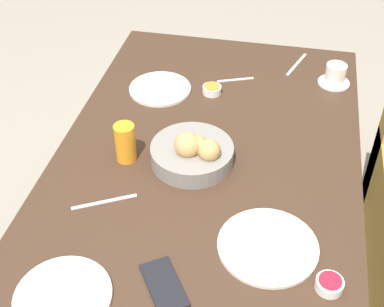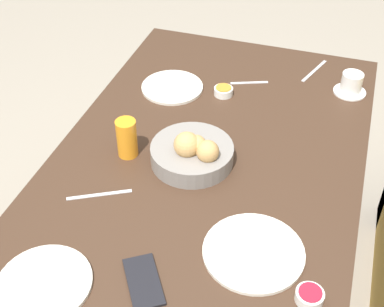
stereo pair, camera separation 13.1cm
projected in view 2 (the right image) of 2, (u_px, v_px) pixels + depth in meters
dining_table at (201, 193)px, 1.60m from camera, size 1.60×0.91×0.73m
bread_basket at (193, 153)px, 1.55m from camera, size 0.24×0.24×0.12m
plate_near_left at (172, 87)px, 1.88m from camera, size 0.22×0.22×0.01m
plate_near_right at (44, 283)px, 1.24m from camera, size 0.23×0.23×0.01m
plate_far_center at (254, 252)px, 1.31m from camera, size 0.25×0.25×0.01m
juice_glass at (127, 138)px, 1.57m from camera, size 0.06×0.06×0.12m
coffee_cup at (351, 84)px, 1.84m from camera, size 0.11×0.11×0.08m
jam_bowl_berry at (310, 296)px, 1.21m from camera, size 0.07×0.07×0.03m
jam_bowl_honey at (223, 91)px, 1.84m from camera, size 0.07×0.07×0.03m
fork_silver at (99, 195)px, 1.47m from camera, size 0.10×0.16×0.00m
knife_silver at (314, 71)px, 1.97m from camera, size 0.17×0.07×0.00m
spoon_coffee at (249, 83)px, 1.91m from camera, size 0.06×0.13×0.00m
cell_phone at (144, 282)px, 1.25m from camera, size 0.17×0.14×0.01m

